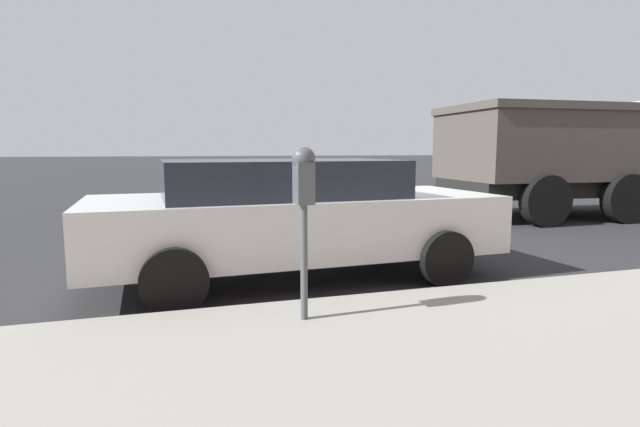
% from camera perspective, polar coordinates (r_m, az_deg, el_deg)
% --- Properties ---
extents(ground_plane, '(220.00, 220.00, 0.00)m').
position_cam_1_polar(ground_plane, '(7.07, -1.60, -5.25)').
color(ground_plane, '#2B2B2D').
extents(parking_meter, '(0.21, 0.19, 1.44)m').
position_cam_1_polar(parking_meter, '(4.06, -1.88, 2.85)').
color(parking_meter, '#4C5156').
rests_on(parking_meter, sidewalk).
extents(car_white, '(2.22, 4.81, 1.42)m').
position_cam_1_polar(car_white, '(5.96, -3.15, -0.14)').
color(car_white, silver).
rests_on(car_white, ground_plane).
extents(dump_truck, '(3.24, 7.94, 2.76)m').
position_cam_1_polar(dump_truck, '(13.67, 30.19, 6.26)').
color(dump_truck, black).
rests_on(dump_truck, ground_plane).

